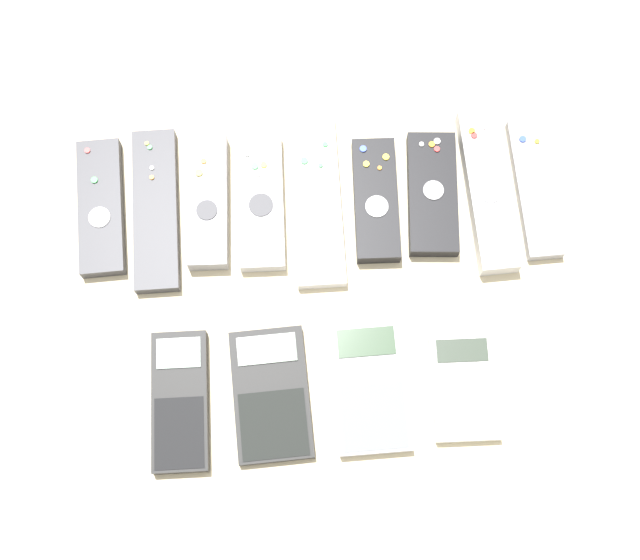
% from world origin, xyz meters
% --- Properties ---
extents(ground_plane, '(3.00, 3.00, 0.00)m').
position_xyz_m(ground_plane, '(0.00, 0.00, 0.00)').
color(ground_plane, beige).
extents(remote_0, '(0.06, 0.17, 0.02)m').
position_xyz_m(remote_0, '(-0.26, 0.13, 0.01)').
color(remote_0, '#333338').
rests_on(remote_0, ground_plane).
extents(remote_1, '(0.06, 0.20, 0.02)m').
position_xyz_m(remote_1, '(-0.19, 0.13, 0.01)').
color(remote_1, '#333338').
rests_on(remote_1, ground_plane).
extents(remote_2, '(0.05, 0.17, 0.03)m').
position_xyz_m(remote_2, '(-0.13, 0.13, 0.01)').
color(remote_2, gray).
rests_on(remote_2, ground_plane).
extents(remote_3, '(0.05, 0.17, 0.02)m').
position_xyz_m(remote_3, '(-0.07, 0.13, 0.01)').
color(remote_3, '#B7B7BC').
rests_on(remote_3, ground_plane).
extents(remote_4, '(0.06, 0.22, 0.02)m').
position_xyz_m(remote_4, '(0.00, 0.13, 0.01)').
color(remote_4, silver).
rests_on(remote_4, ground_plane).
extents(remote_5, '(0.05, 0.15, 0.02)m').
position_xyz_m(remote_5, '(0.07, 0.13, 0.01)').
color(remote_5, black).
rests_on(remote_5, ground_plane).
extents(remote_6, '(0.06, 0.15, 0.02)m').
position_xyz_m(remote_6, '(0.14, 0.13, 0.01)').
color(remote_6, black).
rests_on(remote_6, ground_plane).
extents(remote_7, '(0.06, 0.20, 0.03)m').
position_xyz_m(remote_7, '(0.20, 0.13, 0.01)').
color(remote_7, '#B7B7BC').
rests_on(remote_7, ground_plane).
extents(remote_8, '(0.05, 0.18, 0.02)m').
position_xyz_m(remote_8, '(0.26, 0.13, 0.01)').
color(remote_8, gray).
rests_on(remote_8, ground_plane).
extents(calculator_0, '(0.06, 0.16, 0.02)m').
position_xyz_m(calculator_0, '(-0.16, -0.10, 0.01)').
color(calculator_0, black).
rests_on(calculator_0, ground_plane).
extents(calculator_1, '(0.09, 0.15, 0.02)m').
position_xyz_m(calculator_1, '(-0.06, -0.10, 0.01)').
color(calculator_1, black).
rests_on(calculator_1, ground_plane).
extents(calculator_2, '(0.09, 0.15, 0.02)m').
position_xyz_m(calculator_2, '(0.05, -0.10, 0.01)').
color(calculator_2, '#B2B2B7').
rests_on(calculator_2, ground_plane).
extents(calculator_3, '(0.07, 0.12, 0.02)m').
position_xyz_m(calculator_3, '(0.16, -0.10, 0.01)').
color(calculator_3, silver).
rests_on(calculator_3, ground_plane).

